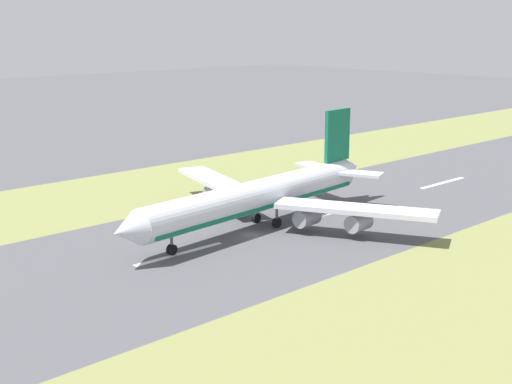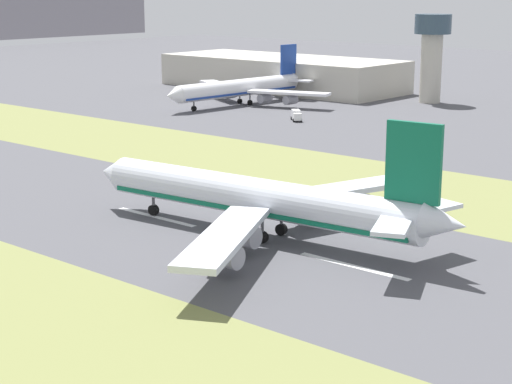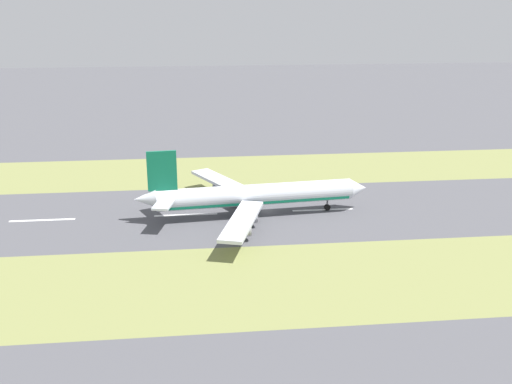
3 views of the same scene
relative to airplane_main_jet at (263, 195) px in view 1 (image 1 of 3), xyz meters
name	(u,v)px [view 1 (image 1 of 3)]	position (x,y,z in m)	size (l,w,h in m)	color
ground_plane	(251,235)	(-2.71, 5.64, -6.02)	(800.00, 800.00, 0.00)	#4C4C51
grass_median_west	(472,303)	(-47.71, 5.64, -6.02)	(40.00, 600.00, 0.01)	olive
grass_median_east	(116,193)	(42.29, 5.64, -6.02)	(40.00, 600.00, 0.01)	olive
centreline_dash_near	(443,183)	(-2.71, -58.10, -6.01)	(1.20, 18.00, 0.01)	silver
centreline_dash_mid	(335,212)	(-2.71, -18.10, -6.01)	(1.20, 18.00, 0.01)	silver
centreline_dash_far	(180,254)	(-2.71, 21.90, -6.01)	(1.20, 18.00, 0.01)	silver
airplane_main_jet	(263,195)	(0.00, 0.00, 0.00)	(63.86, 67.22, 20.20)	silver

